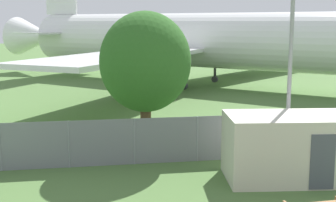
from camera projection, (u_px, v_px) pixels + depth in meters
perimeter_fence at (197, 139)px, 18.91m from camera, size 56.07×0.07×1.86m
airplane at (216, 41)px, 40.03m from camera, size 40.34×36.85×13.41m
portable_cabin at (291, 147)px, 16.71m from camera, size 4.84×3.03×2.35m
tree_near_hangar at (145, 62)px, 19.52m from camera, size 3.84×3.84×6.06m
light_mast at (291, 50)px, 17.79m from camera, size 0.44×0.44×7.38m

